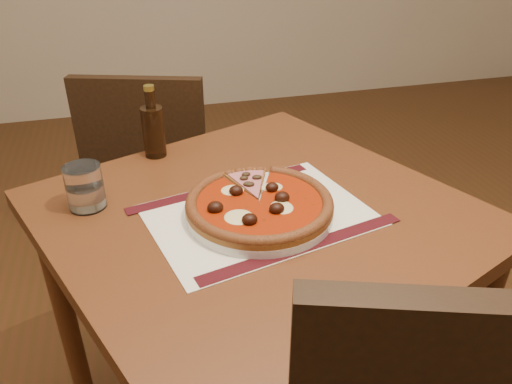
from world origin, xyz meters
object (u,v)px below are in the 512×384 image
(chair_far, at_px, (154,172))
(pizza, at_px, (259,202))
(water_glass, at_px, (85,187))
(plate, at_px, (259,211))
(bottle, at_px, (153,129))
(table, at_px, (258,249))

(chair_far, height_order, pizza, chair_far)
(water_glass, bearing_deg, pizza, -20.81)
(plate, height_order, water_glass, water_glass)
(plate, distance_m, bottle, 0.39)
(chair_far, height_order, bottle, bottle)
(pizza, bearing_deg, plate, 91.51)
(chair_far, distance_m, plate, 0.82)
(pizza, bearing_deg, table, 78.79)
(plate, distance_m, pizza, 0.02)
(plate, height_order, bottle, bottle)
(bottle, bearing_deg, table, -60.30)
(bottle, bearing_deg, pizza, -62.65)
(water_glass, xyz_separation_m, bottle, (0.16, 0.21, 0.02))
(pizza, xyz_separation_m, water_glass, (-0.34, 0.13, 0.02))
(chair_far, height_order, plate, chair_far)
(chair_far, distance_m, pizza, 0.83)
(table, height_order, bottle, bottle)
(chair_far, distance_m, bottle, 0.53)
(water_glass, height_order, bottle, bottle)
(chair_far, distance_m, water_glass, 0.72)
(chair_far, relative_size, bottle, 4.75)
(water_glass, bearing_deg, bottle, 52.91)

